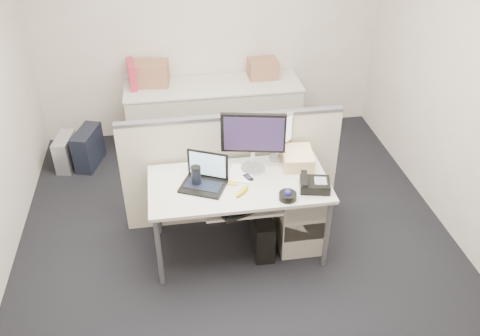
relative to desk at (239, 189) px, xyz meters
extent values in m
cube|color=black|center=(0.00, 0.00, -0.67)|extent=(4.00, 4.50, 0.01)
cube|color=beige|center=(0.00, 2.25, 0.69)|extent=(4.00, 0.02, 2.70)
cube|color=beige|center=(0.00, 0.00, 0.05)|extent=(1.50, 0.75, 0.03)
cylinder|color=slate|center=(-0.70, -0.33, -0.31)|extent=(0.04, 0.04, 0.70)
cylinder|color=slate|center=(-0.70, 0.33, -0.31)|extent=(0.04, 0.04, 0.70)
cylinder|color=slate|center=(0.70, -0.33, -0.31)|extent=(0.04, 0.04, 0.70)
cylinder|color=slate|center=(0.70, 0.33, -0.31)|extent=(0.04, 0.04, 0.70)
cube|color=beige|center=(0.00, -0.18, -0.04)|extent=(0.62, 0.32, 0.02)
cube|color=#ABA393|center=(0.55, 0.05, -0.34)|extent=(0.40, 0.55, 0.65)
cube|color=beige|center=(0.00, 0.45, -0.11)|extent=(2.00, 0.06, 1.10)
cube|color=#ABA393|center=(0.00, 1.93, -0.30)|extent=(2.00, 0.60, 0.72)
cube|color=black|center=(0.15, 0.18, 0.34)|extent=(0.57, 0.31, 0.54)
cube|color=#B7B7BC|center=(0.40, 0.32, 0.27)|extent=(0.36, 0.32, 0.40)
cube|color=black|center=(-0.30, -0.02, 0.20)|extent=(0.43, 0.39, 0.26)
cylinder|color=black|center=(0.35, -0.28, 0.09)|extent=(0.18, 0.18, 0.05)
cube|color=black|center=(0.60, -0.18, 0.10)|extent=(0.28, 0.24, 0.08)
cube|color=white|center=(0.04, 0.12, 0.07)|extent=(0.29, 0.32, 0.01)
cube|color=gold|center=(-0.05, 0.00, 0.07)|extent=(0.09, 0.09, 0.01)
cylinder|color=black|center=(-0.35, 0.02, 0.15)|extent=(0.08, 0.08, 0.17)
ellipsoid|color=yellow|center=(0.01, -0.15, 0.08)|extent=(0.15, 0.15, 0.04)
cube|color=black|center=(0.09, 0.05, 0.07)|extent=(0.09, 0.11, 0.01)
cube|color=#EEBD82|center=(0.55, 0.20, 0.13)|extent=(0.29, 0.35, 0.12)
cube|color=black|center=(0.05, -0.22, -0.02)|extent=(0.53, 0.35, 0.03)
cube|color=black|center=(0.20, -0.05, -0.48)|extent=(0.17, 0.41, 0.38)
cube|color=black|center=(-1.45, 1.63, -0.45)|extent=(0.31, 0.49, 0.43)
cube|color=#B7B7BC|center=(-1.70, 1.63, -0.48)|extent=(0.22, 0.42, 0.37)
cube|color=#9B6747|center=(-0.68, 2.05, 0.20)|extent=(0.41, 0.33, 0.28)
cube|color=#9B6747|center=(0.60, 2.05, 0.17)|extent=(0.34, 0.27, 0.24)
cube|color=#B6283E|center=(-0.90, 2.03, 0.21)|extent=(0.11, 0.34, 0.31)
camera|label=1|loc=(-0.52, -3.40, 2.53)|focal=38.00mm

